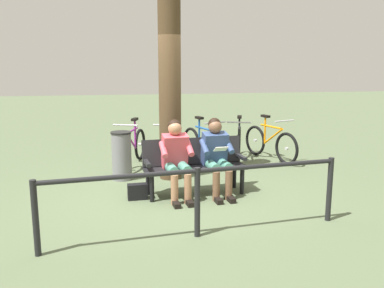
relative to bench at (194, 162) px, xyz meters
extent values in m
plane|color=#566647|center=(0.26, 0.01, -0.51)|extent=(40.00, 40.00, 0.00)
cube|color=black|center=(-0.01, 0.08, -0.08)|extent=(1.64, 0.59, 0.05)
cube|color=black|center=(0.01, -0.11, 0.15)|extent=(1.61, 0.29, 0.42)
cube|color=black|center=(-0.76, 0.01, 0.05)|extent=(0.10, 0.40, 0.05)
cube|color=black|center=(0.75, 0.15, 0.05)|extent=(0.10, 0.40, 0.05)
cylinder|color=black|center=(-0.74, 0.18, -0.31)|extent=(0.07, 0.07, 0.40)
cylinder|color=black|center=(0.69, 0.32, -0.31)|extent=(0.07, 0.07, 0.40)
cylinder|color=black|center=(-0.71, -0.16, -0.31)|extent=(0.07, 0.07, 0.40)
cylinder|color=black|center=(0.73, -0.02, -0.31)|extent=(0.07, 0.07, 0.40)
cube|color=#334772|center=(-0.32, 0.03, 0.20)|extent=(0.41, 0.34, 0.55)
sphere|color=brown|center=(-0.32, 0.05, 0.56)|extent=(0.21, 0.21, 0.21)
sphere|color=black|center=(-0.32, 0.02, 0.59)|extent=(0.20, 0.20, 0.20)
cylinder|color=#4C8C7A|center=(-0.44, 0.22, -0.02)|extent=(0.19, 0.41, 0.15)
cylinder|color=brown|center=(-0.46, 0.42, -0.28)|extent=(0.11, 0.11, 0.45)
cube|color=black|center=(-0.47, 0.52, -0.47)|extent=(0.11, 0.23, 0.07)
cylinder|color=#334772|center=(-0.53, 0.13, 0.27)|extent=(0.12, 0.31, 0.23)
cylinder|color=#4C8C7A|center=(-0.24, 0.24, -0.02)|extent=(0.19, 0.41, 0.15)
cylinder|color=brown|center=(-0.26, 0.44, -0.28)|extent=(0.11, 0.11, 0.45)
cube|color=black|center=(-0.27, 0.54, -0.47)|extent=(0.11, 0.23, 0.07)
cylinder|color=#334772|center=(-0.14, 0.17, 0.27)|extent=(0.12, 0.31, 0.23)
cube|color=silver|center=(-0.35, 0.33, 0.26)|extent=(0.21, 0.14, 0.09)
cube|color=#D84C59|center=(0.31, 0.09, 0.20)|extent=(0.41, 0.34, 0.55)
sphere|color=#A87554|center=(0.31, 0.11, 0.56)|extent=(0.21, 0.21, 0.21)
sphere|color=black|center=(0.32, 0.08, 0.59)|extent=(0.20, 0.20, 0.20)
cylinder|color=#4C8C7A|center=(0.20, 0.28, -0.02)|extent=(0.19, 0.41, 0.15)
cylinder|color=#A87554|center=(0.18, 0.48, -0.28)|extent=(0.11, 0.11, 0.45)
cube|color=black|center=(0.17, 0.58, -0.47)|extent=(0.11, 0.23, 0.07)
cylinder|color=#D84C59|center=(0.10, 0.19, 0.27)|extent=(0.12, 0.31, 0.23)
cylinder|color=#4C8C7A|center=(0.39, 0.30, -0.02)|extent=(0.19, 0.41, 0.15)
cylinder|color=#A87554|center=(0.37, 0.50, -0.28)|extent=(0.11, 0.11, 0.45)
cube|color=black|center=(0.37, 0.60, -0.47)|extent=(0.11, 0.23, 0.07)
cylinder|color=#D84C59|center=(0.50, 0.23, 0.27)|extent=(0.12, 0.31, 0.23)
cube|color=black|center=(0.90, 0.17, -0.39)|extent=(0.31, 0.16, 0.24)
cylinder|color=#4C3823|center=(0.26, -0.94, 1.52)|extent=(0.39, 0.39, 4.05)
cylinder|color=slate|center=(1.12, -0.97, -0.09)|extent=(0.34, 0.34, 0.83)
cylinder|color=black|center=(1.12, -0.97, 0.34)|extent=(0.36, 0.36, 0.03)
torus|color=black|center=(-2.17, -1.49, -0.18)|extent=(0.28, 0.64, 0.66)
cylinder|color=silver|center=(-2.17, -1.49, -0.18)|extent=(0.07, 0.07, 0.06)
torus|color=black|center=(-1.82, -2.45, -0.18)|extent=(0.28, 0.64, 0.66)
cylinder|color=silver|center=(-1.82, -2.45, -0.18)|extent=(0.07, 0.07, 0.06)
cylinder|color=orange|center=(-1.99, -1.97, 0.20)|extent=(0.25, 0.61, 0.04)
cylinder|color=orange|center=(-2.02, -1.90, 0.00)|extent=(0.24, 0.57, 0.43)
cylinder|color=orange|center=(-1.93, -2.14, 0.12)|extent=(0.04, 0.04, 0.55)
cube|color=black|center=(-1.93, -2.14, 0.40)|extent=(0.16, 0.24, 0.05)
cylinder|color=#B2B2B7|center=(-2.13, -1.59, 0.37)|extent=(0.46, 0.19, 0.03)
torus|color=black|center=(-1.15, -1.46, -0.18)|extent=(0.25, 0.65, 0.66)
cylinder|color=silver|center=(-1.15, -1.46, -0.18)|extent=(0.07, 0.07, 0.06)
torus|color=black|center=(-1.45, -2.44, -0.18)|extent=(0.25, 0.65, 0.66)
cylinder|color=silver|center=(-1.45, -2.44, -0.18)|extent=(0.07, 0.07, 0.06)
cylinder|color=black|center=(-1.30, -1.95, 0.20)|extent=(0.22, 0.62, 0.04)
cylinder|color=black|center=(-1.28, -1.87, 0.00)|extent=(0.21, 0.58, 0.43)
cylinder|color=black|center=(-1.35, -2.13, 0.12)|extent=(0.04, 0.04, 0.55)
cube|color=black|center=(-1.35, -2.13, 0.40)|extent=(0.15, 0.24, 0.05)
cylinder|color=#B2B2B7|center=(-1.18, -1.56, 0.37)|extent=(0.47, 0.17, 0.03)
torus|color=black|center=(-0.74, -1.48, -0.18)|extent=(0.29, 0.64, 0.66)
cylinder|color=silver|center=(-0.74, -1.48, -0.18)|extent=(0.07, 0.07, 0.06)
torus|color=black|center=(-0.38, -2.44, -0.18)|extent=(0.29, 0.64, 0.66)
cylinder|color=silver|center=(-0.38, -2.44, -0.18)|extent=(0.07, 0.07, 0.06)
cylinder|color=#1E519E|center=(-0.56, -1.96, 0.20)|extent=(0.26, 0.61, 0.04)
cylinder|color=#1E519E|center=(-0.59, -1.89, 0.00)|extent=(0.25, 0.57, 0.43)
cylinder|color=#1E519E|center=(-0.49, -2.13, 0.12)|extent=(0.04, 0.04, 0.55)
cube|color=black|center=(-0.49, -2.13, 0.40)|extent=(0.16, 0.24, 0.05)
cylinder|color=#B2B2B7|center=(-0.70, -1.58, 0.37)|extent=(0.46, 0.20, 0.03)
torus|color=black|center=(0.31, -1.36, -0.18)|extent=(0.26, 0.65, 0.66)
cylinder|color=silver|center=(0.31, -1.36, -0.18)|extent=(0.07, 0.07, 0.06)
torus|color=black|center=(0.00, -2.33, -0.18)|extent=(0.26, 0.65, 0.66)
cylinder|color=silver|center=(0.00, -2.33, -0.18)|extent=(0.07, 0.07, 0.06)
cylinder|color=orange|center=(0.16, -1.85, 0.20)|extent=(0.23, 0.61, 0.04)
cylinder|color=orange|center=(0.18, -1.77, 0.00)|extent=(0.22, 0.58, 0.43)
cylinder|color=orange|center=(0.10, -2.02, 0.12)|extent=(0.04, 0.04, 0.55)
cube|color=black|center=(0.10, -2.02, 0.40)|extent=(0.15, 0.24, 0.05)
cylinder|color=#B2B2B7|center=(0.28, -1.46, 0.37)|extent=(0.47, 0.18, 0.03)
torus|color=black|center=(1.07, -1.48, -0.18)|extent=(0.28, 0.64, 0.66)
cylinder|color=silver|center=(1.07, -1.48, -0.18)|extent=(0.07, 0.07, 0.06)
torus|color=black|center=(0.73, -2.44, -0.18)|extent=(0.28, 0.64, 0.66)
cylinder|color=silver|center=(0.73, -2.44, -0.18)|extent=(0.07, 0.07, 0.06)
cylinder|color=#8C268C|center=(0.90, -1.96, 0.20)|extent=(0.25, 0.61, 0.04)
cylinder|color=#8C268C|center=(0.92, -1.88, 0.00)|extent=(0.24, 0.58, 0.43)
cylinder|color=#8C268C|center=(0.84, -2.13, 0.12)|extent=(0.04, 0.04, 0.55)
cube|color=black|center=(0.84, -2.13, 0.40)|extent=(0.16, 0.24, 0.05)
cylinder|color=#B2B2B7|center=(1.03, -1.58, 0.37)|extent=(0.46, 0.19, 0.03)
cylinder|color=black|center=(-1.54, 1.46, -0.08)|extent=(0.07, 0.07, 0.85)
cylinder|color=black|center=(0.25, 1.66, -0.08)|extent=(0.07, 0.07, 0.85)
cylinder|color=black|center=(2.05, 1.87, -0.08)|extent=(0.07, 0.07, 0.85)
cylinder|color=black|center=(0.25, 1.66, 0.30)|extent=(3.59, 0.46, 0.06)
camera|label=1|loc=(1.12, 6.28, 1.57)|focal=38.99mm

